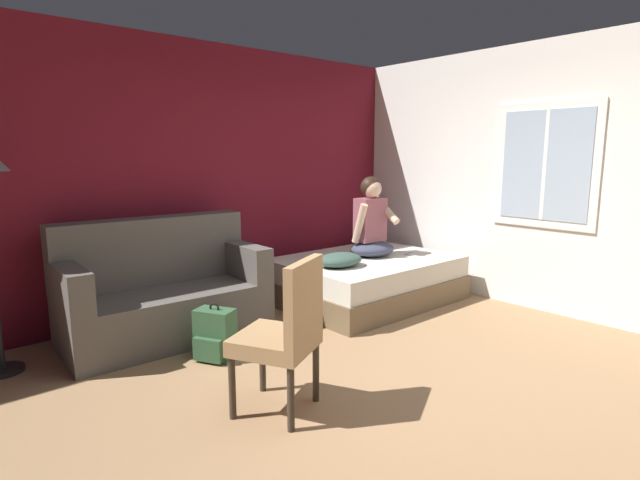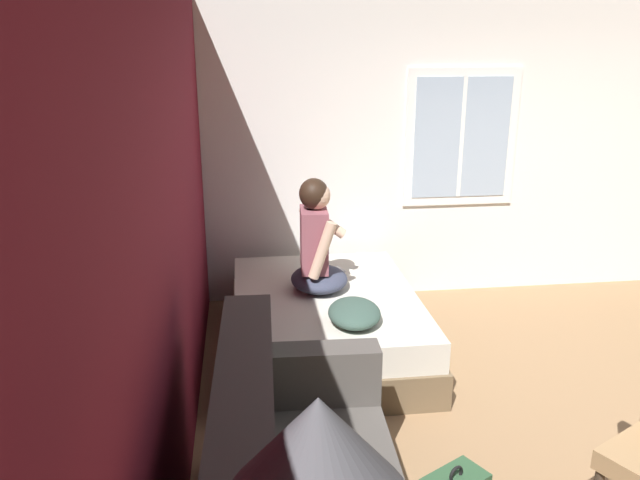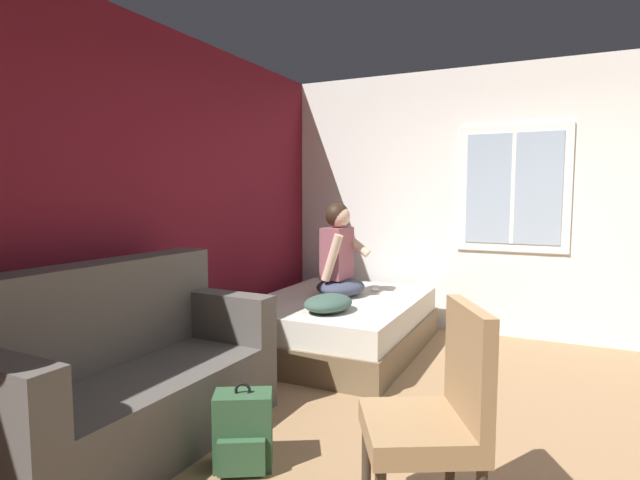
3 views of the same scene
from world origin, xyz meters
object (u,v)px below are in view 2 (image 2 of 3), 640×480
throw_pillow (354,313)px  cell_phone (338,269)px  bed (325,323)px  person_seated (317,245)px

throw_pillow → cell_phone: 1.03m
bed → cell_phone: 0.59m
person_seated → throw_pillow: size_ratio=1.82×
person_seated → cell_phone: size_ratio=6.08×
person_seated → throw_pillow: bearing=-164.2°
throw_pillow → person_seated: bearing=15.8°
throw_pillow → cell_phone: (1.03, -0.05, -0.07)m
throw_pillow → cell_phone: throw_pillow is taller
bed → person_seated: size_ratio=2.16×
bed → person_seated: (0.12, 0.05, 0.60)m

